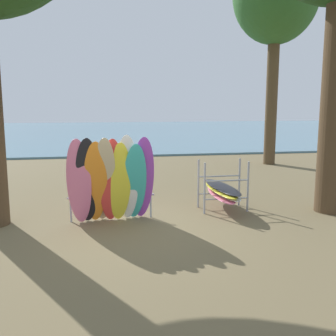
% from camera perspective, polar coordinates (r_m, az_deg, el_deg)
% --- Properties ---
extents(ground_plane, '(80.00, 80.00, 0.00)m').
position_cam_1_polar(ground_plane, '(8.41, -4.95, -9.01)').
color(ground_plane, brown).
extents(lake_water, '(80.00, 36.00, 0.10)m').
position_cam_1_polar(lake_water, '(37.58, -9.05, 5.27)').
color(lake_water, slate).
rests_on(lake_water, ground).
extents(leaning_board_pile, '(1.98, 0.95, 2.01)m').
position_cam_1_polar(leaning_board_pile, '(8.67, -8.25, -1.95)').
color(leaning_board_pile, pink).
rests_on(leaning_board_pile, ground).
extents(board_storage_rack, '(1.15, 2.13, 1.25)m').
position_cam_1_polar(board_storage_rack, '(9.94, 7.86, -3.22)').
color(board_storage_rack, '#9EA0A5').
rests_on(board_storage_rack, ground).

